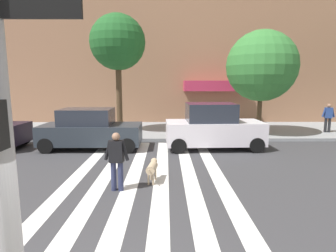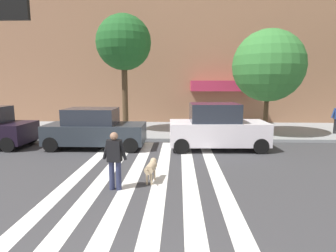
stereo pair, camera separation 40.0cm
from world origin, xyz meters
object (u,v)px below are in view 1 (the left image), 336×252
object	(u,v)px
pedestrian_bystander	(328,116)
pedestrian_dog_walker	(117,158)
dog_on_leash	(152,168)
parked_car_behind_first	(90,130)
street_tree_middle	(262,66)
parked_car_third_in_line	(213,128)
street_tree_nearest	(118,43)

from	to	relation	value
pedestrian_bystander	pedestrian_dog_walker	bearing A→B (deg)	-142.09
dog_on_leash	pedestrian_bystander	size ratio (longest dim) A/B	0.62
parked_car_behind_first	pedestrian_dog_walker	world-z (taller)	parked_car_behind_first
street_tree_middle	parked_car_behind_first	bearing A→B (deg)	-161.96
parked_car_third_in_line	pedestrian_dog_walker	distance (m)	6.06
pedestrian_dog_walker	pedestrian_bystander	distance (m)	13.44
parked_car_behind_first	parked_car_third_in_line	distance (m)	5.54
parked_car_behind_first	parked_car_third_in_line	size ratio (longest dim) A/B	1.01
parked_car_third_in_line	parked_car_behind_first	bearing A→B (deg)	179.98
street_tree_nearest	dog_on_leash	size ratio (longest dim) A/B	6.41
parked_car_third_in_line	pedestrian_bystander	world-z (taller)	parked_car_third_in_line
dog_on_leash	pedestrian_dog_walker	bearing A→B (deg)	-144.03
street_tree_nearest	pedestrian_bystander	world-z (taller)	street_tree_nearest
parked_car_behind_first	pedestrian_bystander	xyz separation A→B (m)	(12.66, 3.30, 0.20)
street_tree_nearest	pedestrian_bystander	bearing A→B (deg)	-0.68
pedestrian_dog_walker	pedestrian_bystander	size ratio (longest dim) A/B	1.00
street_tree_nearest	parked_car_behind_first	bearing A→B (deg)	-102.46
street_tree_middle	dog_on_leash	size ratio (longest dim) A/B	5.47
dog_on_leash	street_tree_nearest	bearing A→B (deg)	106.16
parked_car_third_in_line	dog_on_leash	size ratio (longest dim) A/B	4.28
street_tree_nearest	pedestrian_dog_walker	xyz separation A→B (m)	(1.30, -8.40, -4.20)
parked_car_behind_first	dog_on_leash	distance (m)	5.24
pedestrian_dog_walker	dog_on_leash	world-z (taller)	pedestrian_dog_walker
parked_car_third_in_line	street_tree_nearest	world-z (taller)	street_tree_nearest
pedestrian_dog_walker	pedestrian_bystander	xyz separation A→B (m)	(10.61, 8.26, 0.15)
pedestrian_bystander	parked_car_behind_first	bearing A→B (deg)	-165.40
parked_car_third_in_line	dog_on_leash	world-z (taller)	parked_car_third_in_line
parked_car_third_in_line	dog_on_leash	bearing A→B (deg)	-120.74
parked_car_third_in_line	street_tree_nearest	xyz separation A→B (m)	(-4.78, 3.44, 4.16)
parked_car_behind_first	dog_on_leash	size ratio (longest dim) A/B	4.34
parked_car_third_in_line	street_tree_nearest	size ratio (longest dim) A/B	0.67
pedestrian_bystander	parked_car_third_in_line	bearing A→B (deg)	-155.15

